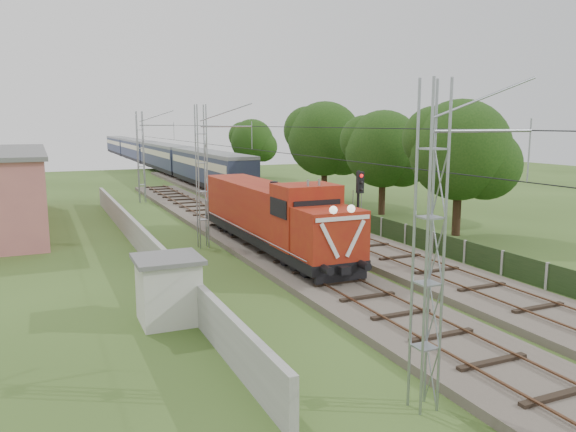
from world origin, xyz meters
name	(u,v)px	position (x,y,z in m)	size (l,w,h in m)	color
ground	(359,301)	(0.00, 0.00, 0.00)	(140.00, 140.00, 0.00)	#344B1C
track_main	(287,258)	(0.00, 7.00, 0.18)	(4.20, 70.00, 0.45)	#6B6054
track_side	(278,214)	(5.00, 20.00, 0.18)	(4.20, 80.00, 0.45)	#6B6054
catenary	(203,176)	(-2.95, 12.00, 4.05)	(3.31, 70.00, 8.00)	gray
boundary_wall	(141,239)	(-6.50, 12.00, 0.75)	(0.25, 40.00, 1.50)	#9E9E99
fence	(465,252)	(8.00, 3.00, 0.60)	(0.12, 32.00, 1.20)	black
locomotive	(271,214)	(0.00, 9.18, 2.12)	(2.80, 15.98, 4.06)	black
coach_rake	(149,152)	(5.00, 72.11, 2.49)	(3.00, 89.43, 3.46)	black
signal_post	(359,201)	(2.81, 4.72, 3.25)	(0.52, 0.41, 4.73)	black
relay_hut	(168,289)	(-7.40, 0.69, 1.20)	(2.32, 2.32, 2.37)	beige
tree_a	(461,151)	(12.55, 8.89, 5.28)	(6.53, 6.22, 8.46)	#3D2419
tree_b	(384,150)	(12.83, 17.71, 4.98)	(6.16, 5.87, 7.98)	#3D2419
tree_c	(325,140)	(12.03, 25.74, 5.55)	(6.86, 6.53, 8.89)	#3D2419
tree_d	(253,141)	(14.16, 49.86, 4.69)	(5.80, 5.53, 7.52)	#3D2419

